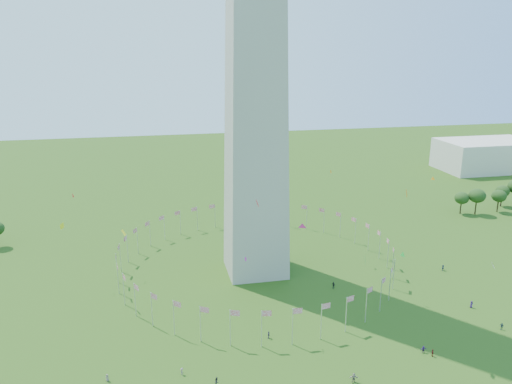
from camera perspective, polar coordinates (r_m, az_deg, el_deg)
ground at (r=109.99m, az=5.67°, el=-19.73°), size 600.00×600.00×0.00m
flag_ring at (r=149.97m, az=-0.07°, el=-7.34°), size 80.24×80.24×9.00m
gov_building_east_a at (r=300.02m, az=24.84°, el=3.86°), size 50.00×30.00×16.00m
crowd at (r=115.39m, az=15.62°, el=-17.86°), size 95.96×69.70×1.98m
kites_aloft at (r=121.84m, az=5.27°, el=-4.63°), size 98.32×71.87×24.69m
tree_line_east at (r=229.88m, az=27.13°, el=-0.62°), size 52.79×15.92×11.20m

